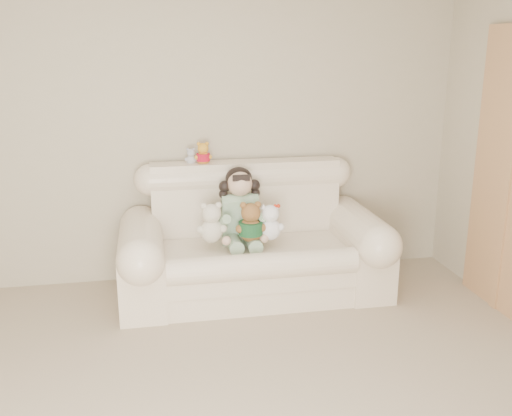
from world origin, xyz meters
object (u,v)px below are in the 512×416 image
object	(u,v)px
sofa	(254,233)
seated_child	(240,205)
brown_teddy	(251,218)
cream_teddy	(211,219)
white_cat	(270,218)

from	to	relation	value
sofa	seated_child	xyz separation A→B (m)	(-0.10, 0.08, 0.21)
sofa	brown_teddy	size ratio (longest dim) A/B	5.67
sofa	cream_teddy	xyz separation A→B (m)	(-0.34, -0.10, 0.17)
sofa	white_cat	bearing A→B (deg)	-50.96
brown_teddy	white_cat	distance (m)	0.16
brown_teddy	white_cat	size ratio (longest dim) A/B	1.09
cream_teddy	sofa	bearing A→B (deg)	-5.34
seated_child	cream_teddy	bearing A→B (deg)	-140.23
seated_child	brown_teddy	world-z (taller)	seated_child
brown_teddy	cream_teddy	bearing A→B (deg)	-168.13
sofa	cream_teddy	distance (m)	0.40
white_cat	cream_teddy	world-z (taller)	cream_teddy
brown_teddy	white_cat	world-z (taller)	brown_teddy
sofa	cream_teddy	bearing A→B (deg)	-163.09
seated_child	cream_teddy	xyz separation A→B (m)	(-0.25, -0.18, -0.05)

